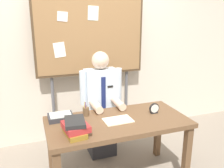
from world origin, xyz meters
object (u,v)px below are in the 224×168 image
Objects in this scene: open_notebook at (118,120)px; paper_tray at (61,117)px; bulletin_board at (91,36)px; book_stack at (75,127)px; person at (101,109)px; desk at (118,128)px; desk_clock at (154,109)px; pen_holder at (86,111)px.

paper_tray is (-0.56, 0.25, 0.02)m from open_notebook.
book_stack is at bearing -111.92° from bulletin_board.
person is at bearing 33.05° from paper_tray.
bulletin_board is (-0.00, 1.05, 0.91)m from desk.
open_notebook is 2.51× the size of desk_clock.
book_stack reaches higher than desk.
open_notebook is 0.62m from paper_tray.
pen_holder is 0.28m from paper_tray.
desk is at bearing 75.73° from open_notebook.
person is at bearing 57.31° from book_stack.
desk_clock is (0.46, -1.01, -0.75)m from bulletin_board.
pen_holder reaches higher than paper_tray.
desk is 5.77× the size of paper_tray.
desk_clock is at bearing 6.55° from open_notebook.
desk_clock reaches higher than open_notebook.
book_stack is at bearing -78.09° from paper_tray.
bulletin_board reaches higher than person.
desk is at bearing -89.98° from bulletin_board.
bulletin_board is 1.15m from pen_holder.
paper_tray is (-0.57, -0.37, 0.12)m from person.
person is 11.79× the size of desk_clock.
desk_clock is at bearing -50.97° from person.
desk is at bearing 18.56° from book_stack.
desk is 1.07× the size of person.
book_stack is at bearing -161.44° from desk.
open_notebook is at bearing -90.47° from person.
desk is at bearing -38.49° from pen_holder.
desk is 0.54m from book_stack.
open_notebook is at bearing -23.50° from paper_tray.
bulletin_board is at bearing 90.02° from desk.
desk_clock reaches higher than desk.
open_notebook is (-0.01, -0.62, 0.10)m from person.
desk_clock is 0.46× the size of paper_tray.
book_stack is 1.02× the size of open_notebook.
person reaches higher than desk_clock.
book_stack is (-0.49, -0.16, 0.17)m from desk.
pen_holder is (-0.28, 0.25, 0.04)m from open_notebook.
pen_holder is 0.62× the size of paper_tray.
book_stack is 0.44m from pen_holder.
pen_holder is (-0.29, 0.23, 0.15)m from desk.
person is at bearing 89.53° from open_notebook.
person is 5.38× the size of paper_tray.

